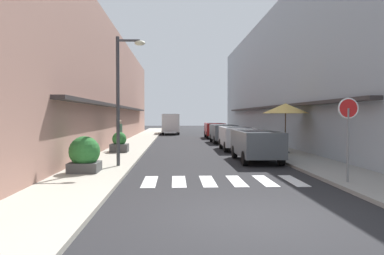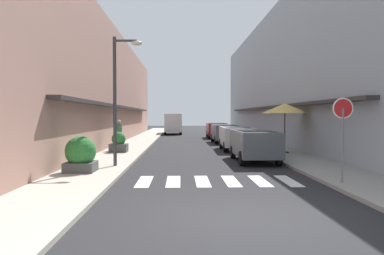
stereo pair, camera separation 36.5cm
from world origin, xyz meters
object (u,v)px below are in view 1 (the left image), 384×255
Objects in this scene: planter_corner at (85,155)px; parked_car_mid at (236,136)px; parked_car_far at (223,131)px; round_street_sign at (348,118)px; parked_car_distant at (215,129)px; cafe_umbrella at (286,109)px; planter_midblock at (119,143)px; parked_car_near at (256,142)px; street_lamp at (123,87)px; pedestrian_walking_near at (119,134)px; delivery_van at (170,122)px.

parked_car_mid is at bearing 53.55° from planter_corner.
parked_car_far is 18.55m from round_street_sign.
parked_car_distant is (0.00, 6.50, -0.00)m from parked_car_far.
planter_midblock is (-9.23, 0.74, -1.94)m from cafe_umbrella.
cafe_umbrella is at bearing -76.00° from parked_car_far.
planter_corner is at bearing -152.32° from parked_car_near.
planter_corner is (-1.16, -1.67, -2.60)m from street_lamp.
planter_corner is at bearing 163.99° from round_street_sign.
parked_car_far is at bearing 94.67° from round_street_sign.
parked_car_distant is 15.46m from pedestrian_walking_near.
street_lamp reaches higher than parked_car_near.
delivery_van is 24.75m from cafe_umbrella.
planter_midblock is at bearing -114.93° from parked_car_distant.
round_street_sign is at bearing -29.07° from street_lamp.
cafe_umbrella is 9.71m from pedestrian_walking_near.
parked_car_distant is at bearing -61.77° from delivery_van.
planter_midblock is at bearing -145.82° from pedestrian_walking_near.
delivery_van reaches higher than parked_car_distant.
parked_car_distant is 0.74× the size of delivery_van.
parked_car_near and parked_car_mid have the same top height.
pedestrian_walking_near is at bearing 127.51° from round_street_sign.
parked_car_mid is 1.62× the size of round_street_sign.
round_street_sign is (1.51, -18.45, 1.19)m from parked_car_far.
street_lamp is (-5.94, -7.94, 2.41)m from parked_car_mid.
pedestrian_walking_near is (-7.11, -0.85, 0.15)m from parked_car_mid.
parked_car_mid is 0.80× the size of street_lamp.
street_lamp is (-1.57, -28.95, 1.93)m from delivery_van.
cafe_umbrella is (2.29, -2.80, 1.64)m from parked_car_mid.
parked_car_distant is 3.58× the size of planter_midblock.
parked_car_distant reaches higher than planter_midblock.
pedestrian_walking_near is (-0.17, 1.21, 0.45)m from planter_midblock.
planter_midblock is at bearing 175.40° from cafe_umbrella.
parked_car_mid is 3.72× the size of planter_midblock.
parked_car_far is at bearing 66.05° from planter_corner.
delivery_van is 4.19× the size of planter_corner.
cafe_umbrella is 9.46m from planter_midblock.
planter_corner is 1.15× the size of planter_midblock.
pedestrian_walking_near is (-1.17, 7.08, -2.26)m from street_lamp.
parked_car_mid is 12.88m from parked_car_distant.
parked_car_far reaches higher than planter_midblock.
round_street_sign is at bearing -86.55° from parked_car_distant.
street_lamp is at bearing -80.31° from planter_midblock.
delivery_van reaches higher than pedestrian_walking_near.
parked_car_distant is 9.24m from delivery_van.
parked_car_far is at bearing 90.00° from parked_car_near.
parked_car_far is at bearing 104.00° from cafe_umbrella.
delivery_van is at bearing 105.62° from cafe_umbrella.
cafe_umbrella is at bearing -4.60° from planter_midblock.
street_lamp is at bearing -144.30° from pedestrian_walking_near.
pedestrian_walking_near is at bearing 90.08° from planter_corner.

